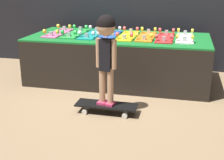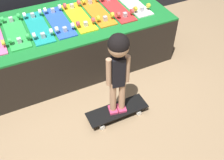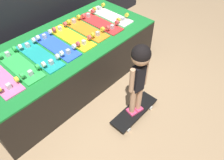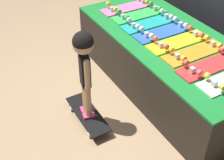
{
  "view_description": "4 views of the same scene",
  "coord_description": "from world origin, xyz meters",
  "px_view_note": "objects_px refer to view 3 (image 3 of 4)",
  "views": [
    {
      "loc": [
        0.81,
        -3.19,
        1.31
      ],
      "look_at": [
        0.1,
        -0.18,
        0.27
      ],
      "focal_mm": 50.0,
      "sensor_mm": 36.0,
      "label": 1
    },
    {
      "loc": [
        -0.69,
        -1.9,
        2.1
      ],
      "look_at": [
        0.14,
        -0.2,
        0.3
      ],
      "focal_mm": 42.0,
      "sensor_mm": 36.0,
      "label": 2
    },
    {
      "loc": [
        -1.19,
        -1.24,
        2.06
      ],
      "look_at": [
        0.08,
        -0.08,
        0.37
      ],
      "focal_mm": 35.0,
      "sensor_mm": 36.0,
      "label": 3
    },
    {
      "loc": [
        2.11,
        -1.29,
        2.19
      ],
      "look_at": [
        0.05,
        -0.11,
        0.35
      ],
      "focal_mm": 50.0,
      "sensor_mm": 36.0,
      "label": 4
    }
  ],
  "objects_px": {
    "skateboard_green_on_rack": "(19,65)",
    "skateboard_teal_on_rack": "(39,55)",
    "skateboard_yellow_on_rack": "(72,37)",
    "skateboard_orange_on_rack": "(85,29)",
    "skateboard_blue_on_rack": "(56,45)",
    "child": "(139,69)",
    "skateboard_on_floor": "(134,111)",
    "skateboard_red_on_rack": "(100,22)",
    "skateboard_white_on_rack": "(110,15)"
  },
  "relations": [
    {
      "from": "skateboard_green_on_rack",
      "to": "skateboard_teal_on_rack",
      "type": "xyz_separation_m",
      "value": [
        0.23,
        -0.01,
        0.0
      ]
    },
    {
      "from": "skateboard_yellow_on_rack",
      "to": "skateboard_orange_on_rack",
      "type": "distance_m",
      "value": 0.23
    },
    {
      "from": "skateboard_blue_on_rack",
      "to": "skateboard_orange_on_rack",
      "type": "height_order",
      "value": "same"
    },
    {
      "from": "skateboard_yellow_on_rack",
      "to": "child",
      "type": "height_order",
      "value": "child"
    },
    {
      "from": "skateboard_blue_on_rack",
      "to": "child",
      "type": "xyz_separation_m",
      "value": [
        0.21,
        -1.01,
        0.11
      ]
    },
    {
      "from": "skateboard_orange_on_rack",
      "to": "skateboard_on_floor",
      "type": "bearing_deg",
      "value": -103.76
    },
    {
      "from": "skateboard_red_on_rack",
      "to": "child",
      "type": "distance_m",
      "value": 1.12
    },
    {
      "from": "skateboard_orange_on_rack",
      "to": "skateboard_red_on_rack",
      "type": "relative_size",
      "value": 1.0
    },
    {
      "from": "skateboard_teal_on_rack",
      "to": "skateboard_yellow_on_rack",
      "type": "distance_m",
      "value": 0.46
    },
    {
      "from": "skateboard_orange_on_rack",
      "to": "skateboard_red_on_rack",
      "type": "distance_m",
      "value": 0.23
    },
    {
      "from": "skateboard_teal_on_rack",
      "to": "skateboard_orange_on_rack",
      "type": "distance_m",
      "value": 0.7
    },
    {
      "from": "skateboard_yellow_on_rack",
      "to": "child",
      "type": "xyz_separation_m",
      "value": [
        -0.02,
        -1.02,
        0.11
      ]
    },
    {
      "from": "skateboard_green_on_rack",
      "to": "child",
      "type": "distance_m",
      "value": 1.23
    },
    {
      "from": "skateboard_on_floor",
      "to": "skateboard_orange_on_rack",
      "type": "bearing_deg",
      "value": 76.24
    },
    {
      "from": "skateboard_teal_on_rack",
      "to": "child",
      "type": "xyz_separation_m",
      "value": [
        0.44,
        -1.0,
        0.11
      ]
    },
    {
      "from": "skateboard_green_on_rack",
      "to": "skateboard_red_on_rack",
      "type": "distance_m",
      "value": 1.16
    },
    {
      "from": "skateboard_teal_on_rack",
      "to": "skateboard_white_on_rack",
      "type": "height_order",
      "value": "same"
    },
    {
      "from": "skateboard_red_on_rack",
      "to": "child",
      "type": "xyz_separation_m",
      "value": [
        -0.48,
        -1.0,
        0.11
      ]
    },
    {
      "from": "skateboard_green_on_rack",
      "to": "skateboard_yellow_on_rack",
      "type": "xyz_separation_m",
      "value": [
        0.7,
        -0.0,
        0.0
      ]
    },
    {
      "from": "skateboard_orange_on_rack",
      "to": "child",
      "type": "relative_size",
      "value": 0.75
    },
    {
      "from": "skateboard_blue_on_rack",
      "to": "skateboard_orange_on_rack",
      "type": "distance_m",
      "value": 0.46
    },
    {
      "from": "skateboard_white_on_rack",
      "to": "child",
      "type": "height_order",
      "value": "child"
    },
    {
      "from": "skateboard_orange_on_rack",
      "to": "skateboard_red_on_rack",
      "type": "height_order",
      "value": "same"
    },
    {
      "from": "skateboard_blue_on_rack",
      "to": "skateboard_white_on_rack",
      "type": "bearing_deg",
      "value": 1.22
    },
    {
      "from": "child",
      "to": "skateboard_teal_on_rack",
      "type": "bearing_deg",
      "value": 125.2
    },
    {
      "from": "skateboard_orange_on_rack",
      "to": "skateboard_red_on_rack",
      "type": "xyz_separation_m",
      "value": [
        0.23,
        -0.02,
        0.0
      ]
    },
    {
      "from": "skateboard_blue_on_rack",
      "to": "skateboard_white_on_rack",
      "type": "distance_m",
      "value": 0.93
    },
    {
      "from": "skateboard_yellow_on_rack",
      "to": "skateboard_white_on_rack",
      "type": "xyz_separation_m",
      "value": [
        0.7,
        0.02,
        0.0
      ]
    },
    {
      "from": "skateboard_white_on_rack",
      "to": "skateboard_on_floor",
      "type": "bearing_deg",
      "value": -124.73
    },
    {
      "from": "skateboard_yellow_on_rack",
      "to": "skateboard_orange_on_rack",
      "type": "bearing_deg",
      "value": 2.84
    },
    {
      "from": "skateboard_red_on_rack",
      "to": "child",
      "type": "bearing_deg",
      "value": -115.74
    },
    {
      "from": "skateboard_green_on_rack",
      "to": "skateboard_blue_on_rack",
      "type": "relative_size",
      "value": 1.0
    },
    {
      "from": "skateboard_yellow_on_rack",
      "to": "skateboard_orange_on_rack",
      "type": "xyz_separation_m",
      "value": [
        0.23,
        0.01,
        0.0
      ]
    },
    {
      "from": "skateboard_white_on_rack",
      "to": "skateboard_green_on_rack",
      "type": "bearing_deg",
      "value": -179.41
    },
    {
      "from": "child",
      "to": "skateboard_yellow_on_rack",
      "type": "bearing_deg",
      "value": 100.22
    },
    {
      "from": "skateboard_teal_on_rack",
      "to": "child",
      "type": "height_order",
      "value": "child"
    },
    {
      "from": "skateboard_red_on_rack",
      "to": "skateboard_on_floor",
      "type": "relative_size",
      "value": 1.07
    },
    {
      "from": "skateboard_blue_on_rack",
      "to": "skateboard_orange_on_rack",
      "type": "relative_size",
      "value": 1.0
    },
    {
      "from": "skateboard_teal_on_rack",
      "to": "child",
      "type": "distance_m",
      "value": 1.1
    },
    {
      "from": "skateboard_orange_on_rack",
      "to": "child",
      "type": "distance_m",
      "value": 1.06
    },
    {
      "from": "skateboard_on_floor",
      "to": "skateboard_red_on_rack",
      "type": "bearing_deg",
      "value": 64.26
    },
    {
      "from": "skateboard_orange_on_rack",
      "to": "skateboard_white_on_rack",
      "type": "height_order",
      "value": "same"
    },
    {
      "from": "skateboard_teal_on_rack",
      "to": "skateboard_white_on_rack",
      "type": "xyz_separation_m",
      "value": [
        1.16,
        0.03,
        0.0
      ]
    },
    {
      "from": "skateboard_white_on_rack",
      "to": "child",
      "type": "relative_size",
      "value": 0.75
    },
    {
      "from": "skateboard_blue_on_rack",
      "to": "skateboard_on_floor",
      "type": "relative_size",
      "value": 1.07
    },
    {
      "from": "skateboard_red_on_rack",
      "to": "skateboard_white_on_rack",
      "type": "distance_m",
      "value": 0.23
    },
    {
      "from": "skateboard_on_floor",
      "to": "child",
      "type": "height_order",
      "value": "child"
    },
    {
      "from": "skateboard_yellow_on_rack",
      "to": "skateboard_blue_on_rack",
      "type": "bearing_deg",
      "value": -179.05
    },
    {
      "from": "child",
      "to": "skateboard_red_on_rack",
      "type": "bearing_deg",
      "value": 75.6
    },
    {
      "from": "skateboard_green_on_rack",
      "to": "skateboard_white_on_rack",
      "type": "height_order",
      "value": "same"
    }
  ]
}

